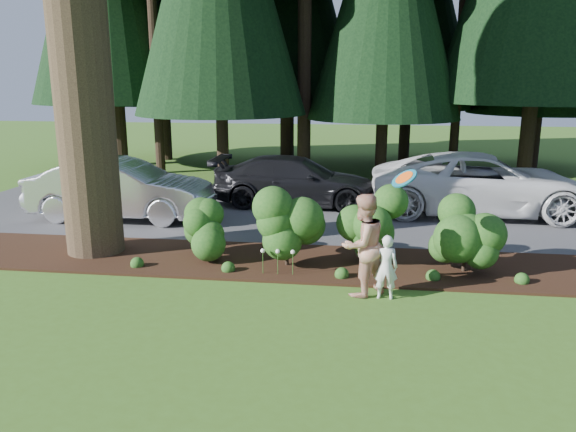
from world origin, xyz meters
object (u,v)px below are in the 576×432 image
object	(u,v)px
car_dark_suv	(296,181)
adult	(363,245)
frisbee	(404,178)
car_white_suv	(482,184)
child	(386,267)
car_silver_wagon	(121,189)

from	to	relation	value
car_dark_suv	adult	world-z (taller)	adult
car_dark_suv	frisbee	size ratio (longest dim) A/B	10.64
car_white_suv	car_dark_suv	xyz separation A→B (m)	(-5.43, 0.44, -0.13)
adult	car_dark_suv	bearing A→B (deg)	-116.88
child	adult	size ratio (longest dim) A/B	0.63
car_white_suv	child	world-z (taller)	car_white_suv
car_dark_suv	child	distance (m)	7.66
car_dark_suv	adult	xyz separation A→B (m)	(2.07, -7.12, 0.17)
car_silver_wagon	adult	size ratio (longest dim) A/B	2.68
adult	frisbee	distance (m)	1.40
frisbee	car_dark_suv	bearing A→B (deg)	111.10
car_silver_wagon	car_dark_suv	xyz separation A→B (m)	(4.58, 2.38, -0.08)
car_white_suv	adult	distance (m)	7.48
frisbee	child	bearing A→B (deg)	-148.10
car_dark_suv	car_white_suv	bearing A→B (deg)	-93.98
car_white_suv	car_dark_suv	distance (m)	5.45
car_white_suv	adult	xyz separation A→B (m)	(-3.36, -6.68, 0.04)
car_white_suv	frisbee	distance (m)	7.29
car_silver_wagon	car_dark_suv	distance (m)	5.16
child	frisbee	bearing A→B (deg)	-148.29
adult	frisbee	bearing A→B (deg)	139.31
adult	car_white_suv	bearing A→B (deg)	-159.78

